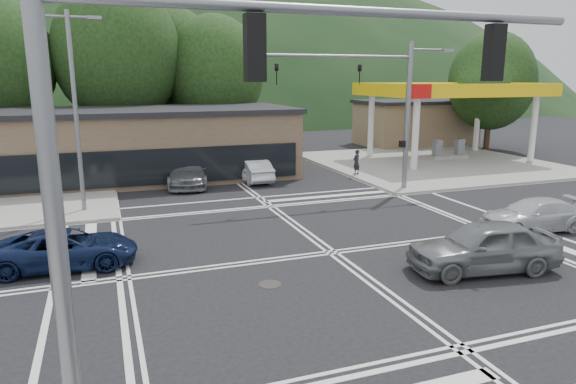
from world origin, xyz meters
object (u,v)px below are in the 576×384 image
object	(u,v)px
car_silver_east	(534,215)
pedestrian	(356,162)
car_queue_a	(254,170)
car_queue_b	(249,166)
car_blue_west	(66,249)
car_northbound	(187,172)
car_grey_center	(483,246)

from	to	relation	value
car_silver_east	pedestrian	bearing A→B (deg)	-165.85
car_queue_a	car_queue_b	distance (m)	1.09
car_blue_west	pedestrian	distance (m)	19.69
car_blue_west	pedestrian	bearing A→B (deg)	-52.71
car_silver_east	car_blue_west	bearing A→B (deg)	-88.66
car_silver_east	car_northbound	distance (m)	18.36
car_queue_b	pedestrian	size ratio (longest dim) A/B	2.69
car_blue_west	car_silver_east	world-z (taller)	car_silver_east
car_blue_west	car_grey_center	size ratio (longest dim) A/B	0.93
car_silver_east	car_northbound	bearing A→B (deg)	-131.80
car_blue_west	car_grey_center	world-z (taller)	car_grey_center
car_queue_a	car_queue_b	size ratio (longest dim) A/B	0.98
car_queue_a	car_blue_west	bearing A→B (deg)	49.87
car_blue_west	car_queue_a	xyz separation A→B (m)	(9.88, 11.79, 0.05)
car_queue_b	pedestrian	xyz separation A→B (m)	(6.50, -1.96, 0.22)
pedestrian	car_queue_a	bearing A→B (deg)	-33.48
car_blue_west	car_queue_a	size ratio (longest dim) A/B	1.10
car_blue_west	car_northbound	world-z (taller)	car_northbound
car_queue_a	car_queue_b	bearing A→B (deg)	-90.16
car_queue_b	car_blue_west	bearing A→B (deg)	56.40
car_blue_west	car_queue_b	distance (m)	16.23
car_blue_west	car_grey_center	xyz separation A→B (m)	(12.73, -4.98, 0.20)
car_silver_east	pedestrian	xyz separation A→B (m)	(-1.44, 12.93, 0.29)
car_blue_west	car_silver_east	distance (m)	17.94
car_blue_west	car_northbound	bearing A→B (deg)	-22.69
car_northbound	car_queue_a	bearing A→B (deg)	6.57
car_grey_center	car_northbound	distance (m)	18.27
car_northbound	pedestrian	bearing A→B (deg)	3.42
car_queue_b	car_northbound	world-z (taller)	car_northbound
car_northbound	car_queue_b	bearing A→B (deg)	22.05
car_grey_center	car_silver_east	xyz separation A→B (m)	(5.10, 2.97, -0.18)
car_queue_a	pedestrian	xyz separation A→B (m)	(6.50, -0.87, 0.25)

